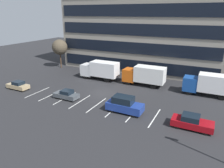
# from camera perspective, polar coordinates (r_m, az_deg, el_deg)

# --- Properties ---
(ground_plane) EXTENTS (120.00, 120.00, 0.00)m
(ground_plane) POSITION_cam_1_polar(r_m,az_deg,el_deg) (34.03, -2.52, -2.58)
(ground_plane) COLOR #262628
(office_building) EXTENTS (34.68, 11.34, 18.00)m
(office_building) POSITION_cam_1_polar(r_m,az_deg,el_deg) (48.25, 8.09, 14.62)
(office_building) COLOR gray
(office_building) RESTS_ON ground_plane
(lot_markings) EXTENTS (19.74, 5.40, 0.01)m
(lot_markings) POSITION_cam_1_polar(r_m,az_deg,el_deg) (30.63, -6.48, -5.20)
(lot_markings) COLOR silver
(lot_markings) RESTS_ON ground_plane
(box_truck_white) EXTENTS (7.63, 2.53, 3.54)m
(box_truck_white) POSITION_cam_1_polar(r_m,az_deg,el_deg) (40.70, -3.25, 3.98)
(box_truck_white) COLOR white
(box_truck_white) RESTS_ON ground_plane
(box_truck_orange) EXTENTS (7.56, 2.50, 3.51)m
(box_truck_orange) POSITION_cam_1_polar(r_m,az_deg,el_deg) (37.60, 8.80, 2.49)
(box_truck_orange) COLOR #D85914
(box_truck_orange) RESTS_ON ground_plane
(box_truck_blue) EXTENTS (7.49, 2.48, 3.47)m
(box_truck_blue) POSITION_cam_1_polar(r_m,az_deg,el_deg) (35.81, 24.88, 0.05)
(box_truck_blue) COLOR #194799
(box_truck_blue) RESTS_ON ground_plane
(sedan_maroon) EXTENTS (4.50, 1.88, 1.61)m
(sedan_maroon) POSITION_cam_1_polar(r_m,az_deg,el_deg) (25.58, 20.84, -9.64)
(sedan_maroon) COLOR maroon
(sedan_maroon) RESTS_ON ground_plane
(suv_navy) EXTENTS (4.78, 2.03, 2.16)m
(suv_navy) POSITION_cam_1_polar(r_m,az_deg,el_deg) (27.53, 3.38, -5.61)
(suv_navy) COLOR navy
(suv_navy) RESTS_ON ground_plane
(sedan_charcoal) EXTENTS (3.90, 1.63, 1.40)m
(sedan_charcoal) POSITION_cam_1_polar(r_m,az_deg,el_deg) (32.49, -12.29, -2.84)
(sedan_charcoal) COLOR #474C51
(sedan_charcoal) RESTS_ON ground_plane
(sedan_tan) EXTENTS (3.96, 1.66, 1.42)m
(sedan_tan) POSITION_cam_1_polar(r_m,az_deg,el_deg) (39.08, -24.12, -0.35)
(sedan_tan) COLOR tan
(sedan_tan) RESTS_ON ground_plane
(bare_tree) EXTENTS (3.52, 3.52, 6.59)m
(bare_tree) POSITION_cam_1_polar(r_m,az_deg,el_deg) (50.54, -14.00, 9.66)
(bare_tree) COLOR #473323
(bare_tree) RESTS_ON ground_plane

